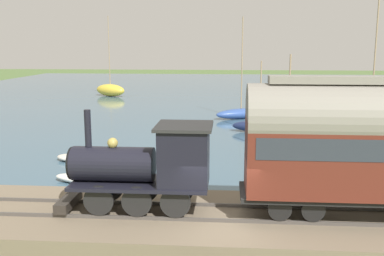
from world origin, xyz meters
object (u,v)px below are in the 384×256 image
at_px(steam_locomotive, 151,163).
at_px(sailboat_yellow, 110,90).
at_px(sailboat_blue, 241,113).
at_px(passenger_coach, 372,140).
at_px(rowboat_near_shore, 72,158).
at_px(rowboat_off_pier, 81,179).
at_px(sailboat_brown, 370,130).
at_px(sailboat_gray, 287,148).
at_px(sailboat_navy, 260,126).

distance_m(steam_locomotive, sailboat_yellow, 41.57).
bearing_deg(sailboat_blue, passenger_coach, 161.99).
bearing_deg(rowboat_near_shore, rowboat_off_pier, -134.23).
bearing_deg(sailboat_brown, sailboat_gray, 149.41).
bearing_deg(rowboat_off_pier, sailboat_gray, -42.32).
distance_m(sailboat_brown, sailboat_blue, 12.07).
height_order(sailboat_yellow, sailboat_navy, sailboat_yellow).
bearing_deg(sailboat_gray, sailboat_yellow, 10.45).
distance_m(passenger_coach, sailboat_blue, 24.27).
bearing_deg(sailboat_blue, steam_locomotive, 144.75).
relative_size(steam_locomotive, rowboat_off_pier, 1.83).
xyz_separation_m(steam_locomotive, sailboat_yellow, (39.82, 11.82, -1.56)).
distance_m(sailboat_yellow, sailboat_navy, 27.69).
distance_m(sailboat_brown, rowboat_off_pier, 18.83).
relative_size(sailboat_gray, rowboat_near_shore, 2.65).
distance_m(passenger_coach, sailboat_brown, 15.76).
distance_m(rowboat_near_shore, rowboat_off_pier, 4.21).
bearing_deg(rowboat_off_pier, sailboat_yellow, 29.39).
relative_size(rowboat_near_shore, rowboat_off_pier, 0.76).
height_order(sailboat_gray, sailboat_navy, sailboat_gray).
bearing_deg(sailboat_gray, passenger_coach, 165.17).
height_order(passenger_coach, sailboat_yellow, sailboat_yellow).
bearing_deg(rowboat_off_pier, sailboat_blue, -5.56).
xyz_separation_m(sailboat_yellow, sailboat_navy, (-22.03, -16.78, -0.33)).
bearing_deg(sailboat_yellow, sailboat_blue, -106.27).
relative_size(sailboat_blue, rowboat_off_pier, 2.99).
height_order(sailboat_gray, sailboat_blue, sailboat_blue).
bearing_deg(steam_locomotive, sailboat_navy, -15.57).
distance_m(steam_locomotive, passenger_coach, 7.30).
distance_m(steam_locomotive, sailboat_navy, 18.57).
relative_size(sailboat_brown, sailboat_blue, 1.13).
xyz_separation_m(sailboat_gray, rowboat_near_shore, (-2.19, 11.87, -0.28)).
xyz_separation_m(sailboat_brown, sailboat_yellow, (24.95, 23.65, -0.03)).
bearing_deg(sailboat_blue, sailboat_yellow, 18.12).
height_order(sailboat_blue, rowboat_near_shore, sailboat_blue).
bearing_deg(sailboat_yellow, sailboat_gray, -118.99).
relative_size(passenger_coach, sailboat_yellow, 0.87).
height_order(passenger_coach, rowboat_off_pier, passenger_coach).
xyz_separation_m(sailboat_brown, sailboat_navy, (2.92, 6.87, -0.35)).
relative_size(sailboat_brown, rowboat_off_pier, 3.39).
relative_size(sailboat_gray, sailboat_blue, 0.67).
bearing_deg(sailboat_yellow, rowboat_near_shore, -139.77).
bearing_deg(sailboat_brown, steam_locomotive, 166.24).
height_order(sailboat_brown, rowboat_off_pier, sailboat_brown).
relative_size(steam_locomotive, sailboat_brown, 0.54).
relative_size(sailboat_navy, rowboat_near_shore, 2.36).
xyz_separation_m(sailboat_brown, rowboat_near_shore, (-6.21, 17.67, -0.62)).
xyz_separation_m(steam_locomotive, sailboat_brown, (14.88, -11.83, -1.53)).
xyz_separation_m(rowboat_near_shore, rowboat_off_pier, (-3.83, -1.75, 0.02)).
bearing_deg(steam_locomotive, rowboat_off_pier, 40.20).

